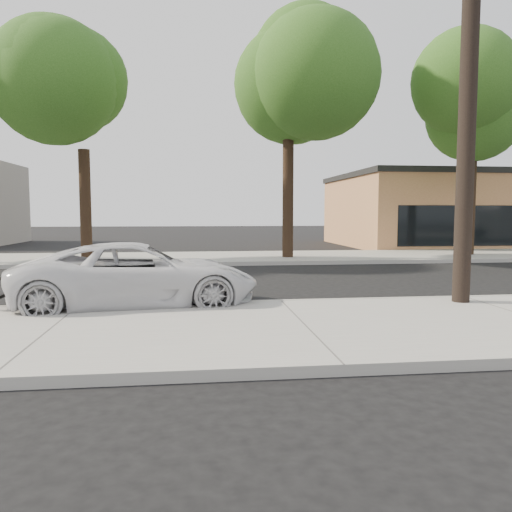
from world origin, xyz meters
The scene contains 10 objects.
ground centered at (0.00, 0.00, 0.00)m, with size 120.00×120.00×0.00m, color black.
near_sidewalk centered at (0.00, -4.30, 0.07)m, with size 90.00×4.40×0.15m, color gray.
far_sidewalk centered at (0.00, 8.50, 0.07)m, with size 90.00×5.00×0.15m, color gray.
curb_near centered at (0.00, -2.10, 0.07)m, with size 90.00×0.12×0.16m, color #9E9B93.
building_main centered at (16.00, 16.00, 2.00)m, with size 18.00×10.00×4.00m, color #AE7048.
utility_pole centered at (3.60, -2.70, 4.70)m, with size 1.40×0.34×9.00m.
tree_b centered at (-5.81, 8.06, 6.15)m, with size 4.34×4.20×8.45m.
tree_c centered at (2.22, 7.64, 6.91)m, with size 4.96×4.80×9.55m.
tree_d centered at (10.20, 7.95, 6.37)m, with size 4.50×4.35×8.75m.
police_cruiser centered at (-2.90, -1.80, 0.67)m, with size 2.24×4.85×1.35m, color silver.
Camera 1 is at (-1.75, -12.12, 1.95)m, focal length 35.00 mm.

